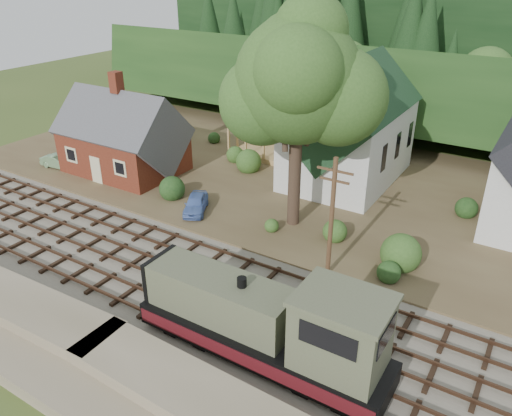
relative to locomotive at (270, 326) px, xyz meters
The scene contains 16 objects.
ground 8.50m from the locomotive, 158.52° to the left, with size 140.00×140.00×0.00m, color #384C1E.
embankment 9.66m from the locomotive, 144.22° to the right, with size 64.00×5.00×1.60m, color #7F7259.
railroad_bed 8.48m from the locomotive, 158.52° to the left, with size 64.00×11.00×0.16m, color #726B5B.
village_flat 22.44m from the locomotive, 109.96° to the left, with size 64.00×26.00×0.30m, color brown.
hillside 45.70m from the locomotive, 99.62° to the left, with size 70.00×28.00×8.00m, color #1E3F19.
ridge 61.52m from the locomotive, 97.13° to the left, with size 80.00×20.00×12.00m, color black.
depot 27.48m from the locomotive, 149.35° to the left, with size 10.80×7.41×9.00m.
church 23.55m from the locomotive, 103.94° to the left, with size 8.40×15.17×13.00m.
timber_frame 28.49m from the locomotive, 118.59° to the left, with size 8.20×6.20×6.99m.
lattice_tower 34.75m from the locomotive, 113.73° to the left, with size 3.20×3.20×12.12m.
big_tree 16.27m from the locomotive, 112.65° to the left, with size 10.90×8.40×14.70m.
telegraph_pole_near 8.47m from the locomotive, 94.38° to the left, with size 2.20×0.28×8.00m.
locomotive is the anchor object (origin of this frame).
car_blue 16.79m from the locomotive, 140.41° to the left, with size 1.56×3.87×1.32m, color #5F82CD.
car_green 31.40m from the locomotive, 159.32° to the left, with size 1.30×3.74×1.23m, color #6E9768.
patio_set 28.85m from the locomotive, 156.05° to the left, with size 2.14×2.14×2.38m.
Camera 1 is at (16.96, -19.22, 17.84)m, focal length 35.00 mm.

